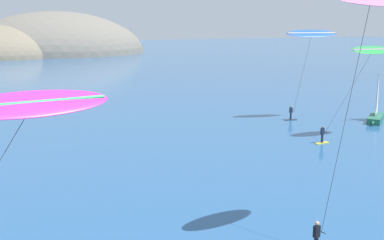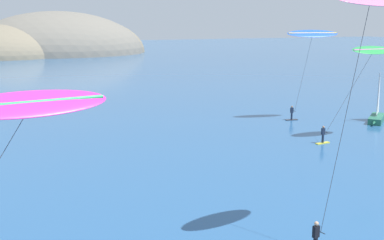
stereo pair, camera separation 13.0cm
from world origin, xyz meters
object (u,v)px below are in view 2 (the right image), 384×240
Objects in this scene: kitesurfer_pink at (366,21)px; kitesurfer_blue at (311,39)px; sailboat_near at (376,117)px; kitesurfer_green at (370,56)px; kitesurfer_magenta at (23,117)px.

kitesurfer_pink is 1.20× the size of kitesurfer_blue.
sailboat_near is 0.62× the size of kitesurfer_green.
kitesurfer_green reaches higher than sailboat_near.
kitesurfer_blue reaches higher than sailboat_near.
sailboat_near is at bearing 36.04° from kitesurfer_green.
kitesurfer_pink is 1.42× the size of kitesurfer_magenta.
kitesurfer_pink is at bearing -5.87° from kitesurfer_magenta.
kitesurfer_magenta is at bearing -156.00° from kitesurfer_green.
kitesurfer_blue is at bearing 83.14° from kitesurfer_green.
kitesurfer_magenta is (-33.56, -14.94, -0.39)m from kitesurfer_green.
kitesurfer_blue reaches higher than kitesurfer_magenta.
kitesurfer_pink is 16.28m from kitesurfer_magenta.
kitesurfer_pink is 32.78m from kitesurfer_blue.
kitesurfer_blue is (-6.02, 4.82, 8.80)m from sailboat_near.
sailboat_near is 11.70m from kitesurfer_blue.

